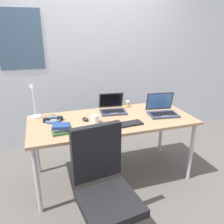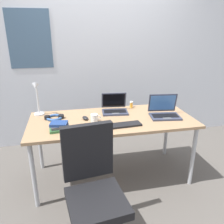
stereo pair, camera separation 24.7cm
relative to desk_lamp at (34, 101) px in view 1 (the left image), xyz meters
The scene contains 14 objects.
ground_plane 1.26m from the desk_lamp, 19.03° to the right, with size 12.00×12.00×0.00m, color #56514C.
wall_back 1.20m from the desk_lamp, 45.90° to the left, with size 6.00×0.13×2.60m.
desk 0.88m from the desk_lamp, 19.03° to the right, with size 1.80×0.80×0.74m.
desk_lamp is the anchor object (origin of this frame).
laptop_back_left 1.44m from the desk_lamp, 12.81° to the right, with size 0.36×0.32×0.24m.
laptop_front_right 0.89m from the desk_lamp, ahead, with size 0.33×0.30×0.22m.
external_keyboard 1.04m from the desk_lamp, 28.78° to the right, with size 0.33×0.12×0.02m, color black.
computer_mouse 0.59m from the desk_lamp, 24.74° to the right, with size 0.06×0.10×0.03m, color black.
cell_phone 0.76m from the desk_lamp, 43.04° to the right, with size 0.06×0.14×0.01m, color black.
headphones 0.29m from the desk_lamp, 38.74° to the right, with size 0.21×0.18×0.04m.
pill_bottle 1.13m from the desk_lamp, ahead, with size 0.04×0.04×0.08m.
book_stack 0.54m from the desk_lamp, 63.07° to the right, with size 0.20×0.17×0.08m.
coffee_mug 0.70m from the desk_lamp, 28.70° to the right, with size 0.11×0.08×0.09m.
office_chair 1.30m from the desk_lamp, 66.03° to the right, with size 0.52×0.56×0.97m.
Camera 1 is at (-0.72, -2.20, 1.67)m, focal length 36.16 mm.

